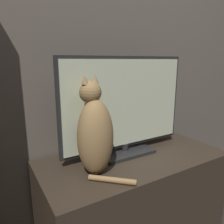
{
  "coord_description": "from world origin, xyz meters",
  "views": [
    {
      "loc": [
        -0.76,
        -0.11,
        1.14
      ],
      "look_at": [
        -0.15,
        0.91,
        0.85
      ],
      "focal_mm": 35.0,
      "sensor_mm": 36.0,
      "label": 1
    }
  ],
  "objects": [
    {
      "name": "tv_stand",
      "position": [
        0.0,
        0.9,
        0.27
      ],
      "size": [
        1.15,
        0.56,
        0.55
      ],
      "color": "#33281E",
      "rests_on": "ground_plane"
    },
    {
      "name": "cat",
      "position": [
        -0.29,
        0.85,
        0.77
      ],
      "size": [
        0.24,
        0.32,
        0.52
      ],
      "rotation": [
        0.0,
        0.0,
        0.21
      ],
      "color": "#997547",
      "rests_on": "tv_stand"
    },
    {
      "name": "tv",
      "position": [
        -0.01,
        0.99,
        0.85
      ],
      "size": [
        0.86,
        0.21,
        0.61
      ],
      "color": "black",
      "rests_on": "tv_stand"
    },
    {
      "name": "wall_back",
      "position": [
        0.0,
        1.22,
        1.3
      ],
      "size": [
        4.8,
        0.05,
        2.6
      ],
      "color": "#60564C",
      "rests_on": "ground_plane"
    }
  ]
}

